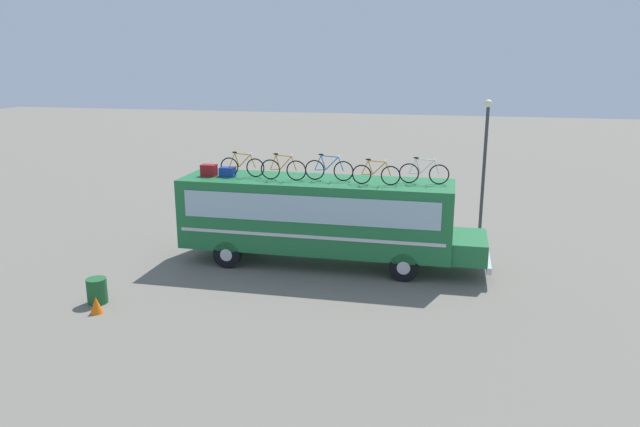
{
  "coord_description": "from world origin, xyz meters",
  "views": [
    {
      "loc": [
        4.86,
        -21.32,
        7.71
      ],
      "look_at": [
        0.16,
        0.0,
        1.97
      ],
      "focal_mm": 34.07,
      "sensor_mm": 36.0,
      "label": 1
    }
  ],
  "objects_px": {
    "trash_bin": "(97,291)",
    "traffic_cone": "(96,305)",
    "bus": "(321,215)",
    "rooftop_bicycle_2": "(283,169)",
    "rooftop_bicycle_4": "(376,174)",
    "luggage_bag_2": "(228,172)",
    "street_lamp": "(485,157)",
    "luggage_bag_1": "(209,170)",
    "rooftop_bicycle_5": "(424,173)",
    "rooftop_bicycle_1": "(242,166)",
    "rooftop_bicycle_3": "(329,169)"
  },
  "relations": [
    {
      "from": "luggage_bag_1",
      "to": "street_lamp",
      "type": "height_order",
      "value": "street_lamp"
    },
    {
      "from": "luggage_bag_1",
      "to": "rooftop_bicycle_1",
      "type": "relative_size",
      "value": 0.32
    },
    {
      "from": "bus",
      "to": "rooftop_bicycle_2",
      "type": "xyz_separation_m",
      "value": [
        -1.34,
        -0.29,
        1.75
      ]
    },
    {
      "from": "rooftop_bicycle_1",
      "to": "street_lamp",
      "type": "xyz_separation_m",
      "value": [
        9.04,
        4.9,
        -0.13
      ]
    },
    {
      "from": "luggage_bag_1",
      "to": "traffic_cone",
      "type": "relative_size",
      "value": 1.05
    },
    {
      "from": "rooftop_bicycle_2",
      "to": "rooftop_bicycle_4",
      "type": "bearing_deg",
      "value": -1.63
    },
    {
      "from": "bus",
      "to": "street_lamp",
      "type": "bearing_deg",
      "value": 39.22
    },
    {
      "from": "rooftop_bicycle_4",
      "to": "traffic_cone",
      "type": "distance_m",
      "value": 10.17
    },
    {
      "from": "bus",
      "to": "luggage_bag_1",
      "type": "bearing_deg",
      "value": -177.87
    },
    {
      "from": "luggage_bag_2",
      "to": "rooftop_bicycle_3",
      "type": "relative_size",
      "value": 0.3
    },
    {
      "from": "luggage_bag_2",
      "to": "traffic_cone",
      "type": "distance_m",
      "value": 7.01
    },
    {
      "from": "luggage_bag_1",
      "to": "rooftop_bicycle_5",
      "type": "distance_m",
      "value": 8.02
    },
    {
      "from": "rooftop_bicycle_3",
      "to": "bus",
      "type": "bearing_deg",
      "value": 179.04
    },
    {
      "from": "rooftop_bicycle_2",
      "to": "rooftop_bicycle_3",
      "type": "distance_m",
      "value": 1.67
    },
    {
      "from": "bus",
      "to": "rooftop_bicycle_5",
      "type": "xyz_separation_m",
      "value": [
        3.72,
        0.13,
        1.74
      ]
    },
    {
      "from": "bus",
      "to": "luggage_bag_1",
      "type": "relative_size",
      "value": 20.5
    },
    {
      "from": "rooftop_bicycle_2",
      "to": "bus",
      "type": "bearing_deg",
      "value": 12.04
    },
    {
      "from": "rooftop_bicycle_4",
      "to": "traffic_cone",
      "type": "relative_size",
      "value": 3.26
    },
    {
      "from": "street_lamp",
      "to": "rooftop_bicycle_3",
      "type": "bearing_deg",
      "value": -139.25
    },
    {
      "from": "rooftop_bicycle_2",
      "to": "luggage_bag_2",
      "type": "bearing_deg",
      "value": 174.25
    },
    {
      "from": "rooftop_bicycle_4",
      "to": "rooftop_bicycle_5",
      "type": "relative_size",
      "value": 0.97
    },
    {
      "from": "luggage_bag_2",
      "to": "rooftop_bicycle_4",
      "type": "bearing_deg",
      "value": -3.27
    },
    {
      "from": "rooftop_bicycle_4",
      "to": "trash_bin",
      "type": "xyz_separation_m",
      "value": [
        -8.25,
        -4.82,
        -3.22
      ]
    },
    {
      "from": "trash_bin",
      "to": "street_lamp",
      "type": "xyz_separation_m",
      "value": [
        12.18,
        10.11,
        3.1
      ]
    },
    {
      "from": "trash_bin",
      "to": "street_lamp",
      "type": "relative_size",
      "value": 0.14
    },
    {
      "from": "luggage_bag_1",
      "to": "rooftop_bicycle_1",
      "type": "height_order",
      "value": "rooftop_bicycle_1"
    },
    {
      "from": "rooftop_bicycle_1",
      "to": "street_lamp",
      "type": "bearing_deg",
      "value": 28.45
    },
    {
      "from": "trash_bin",
      "to": "traffic_cone",
      "type": "height_order",
      "value": "trash_bin"
    },
    {
      "from": "bus",
      "to": "luggage_bag_1",
      "type": "xyz_separation_m",
      "value": [
        -4.29,
        -0.16,
        1.57
      ]
    },
    {
      "from": "luggage_bag_2",
      "to": "rooftop_bicycle_2",
      "type": "bearing_deg",
      "value": -5.75
    },
    {
      "from": "luggage_bag_1",
      "to": "trash_bin",
      "type": "height_order",
      "value": "luggage_bag_1"
    },
    {
      "from": "rooftop_bicycle_4",
      "to": "rooftop_bicycle_5",
      "type": "height_order",
      "value": "rooftop_bicycle_5"
    },
    {
      "from": "rooftop_bicycle_2",
      "to": "rooftop_bicycle_3",
      "type": "bearing_deg",
      "value": 9.65
    },
    {
      "from": "bus",
      "to": "rooftop_bicycle_1",
      "type": "height_order",
      "value": "rooftop_bicycle_1"
    },
    {
      "from": "luggage_bag_2",
      "to": "rooftop_bicycle_5",
      "type": "height_order",
      "value": "rooftop_bicycle_5"
    },
    {
      "from": "luggage_bag_2",
      "to": "rooftop_bicycle_4",
      "type": "xyz_separation_m",
      "value": [
        5.67,
        -0.32,
        0.21
      ]
    },
    {
      "from": "rooftop_bicycle_1",
      "to": "rooftop_bicycle_3",
      "type": "distance_m",
      "value": 3.33
    },
    {
      "from": "bus",
      "to": "rooftop_bicycle_4",
      "type": "height_order",
      "value": "rooftop_bicycle_4"
    },
    {
      "from": "bus",
      "to": "luggage_bag_2",
      "type": "height_order",
      "value": "luggage_bag_2"
    },
    {
      "from": "rooftop_bicycle_2",
      "to": "traffic_cone",
      "type": "relative_size",
      "value": 3.27
    },
    {
      "from": "rooftop_bicycle_5",
      "to": "bus",
      "type": "bearing_deg",
      "value": -177.94
    },
    {
      "from": "rooftop_bicycle_4",
      "to": "traffic_cone",
      "type": "bearing_deg",
      "value": -144.72
    },
    {
      "from": "bus",
      "to": "trash_bin",
      "type": "relative_size",
      "value": 13.95
    },
    {
      "from": "bus",
      "to": "rooftop_bicycle_5",
      "type": "bearing_deg",
      "value": 2.06
    },
    {
      "from": "rooftop_bicycle_2",
      "to": "street_lamp",
      "type": "xyz_separation_m",
      "value": [
        7.35,
        5.19,
        -0.14
      ]
    },
    {
      "from": "luggage_bag_2",
      "to": "street_lamp",
      "type": "bearing_deg",
      "value": 27.35
    },
    {
      "from": "rooftop_bicycle_5",
      "to": "street_lamp",
      "type": "bearing_deg",
      "value": 64.35
    },
    {
      "from": "luggage_bag_2",
      "to": "street_lamp",
      "type": "distance_m",
      "value": 10.81
    },
    {
      "from": "luggage_bag_2",
      "to": "rooftop_bicycle_4",
      "type": "relative_size",
      "value": 0.32
    },
    {
      "from": "luggage_bag_1",
      "to": "street_lamp",
      "type": "xyz_separation_m",
      "value": [
        10.31,
        5.07,
        0.04
      ]
    }
  ]
}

